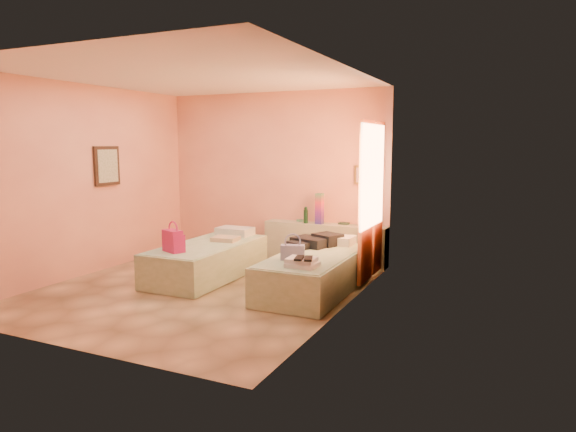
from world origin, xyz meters
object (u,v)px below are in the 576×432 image
at_px(headboard_ledge, 325,243).
at_px(green_book, 344,223).
at_px(magenta_handbag, 174,241).
at_px(flower_vase, 371,218).
at_px(bed_left, 207,261).
at_px(water_bottle, 306,216).
at_px(blue_handbag, 293,252).
at_px(towel_stack, 302,262).
at_px(bed_right, 314,273).

relative_size(headboard_ledge, green_book, 12.63).
relative_size(green_book, magenta_handbag, 0.51).
height_order(flower_vase, magenta_handbag, flower_vase).
distance_m(bed_left, water_bottle, 1.84).
bearing_deg(green_book, flower_vase, -3.14).
bearing_deg(water_bottle, bed_left, -121.82).
relative_size(water_bottle, magenta_handbag, 0.81).
distance_m(headboard_ledge, magenta_handbag, 2.61).
xyz_separation_m(water_bottle, blue_handbag, (0.63, -1.93, -0.18)).
bearing_deg(towel_stack, headboard_ledge, 104.13).
relative_size(bed_left, flower_vase, 7.40).
xyz_separation_m(bed_left, blue_handbag, (1.56, -0.43, 0.34)).
distance_m(bed_right, blue_handbag, 0.54).
xyz_separation_m(flower_vase, towel_stack, (-0.18, -2.32, -0.24)).
relative_size(bed_right, magenta_handbag, 6.32).
relative_size(headboard_ledge, flower_vase, 7.58).
xyz_separation_m(bed_right, green_book, (-0.16, 1.69, 0.41)).
height_order(bed_left, bed_right, same).
relative_size(bed_left, magenta_handbag, 6.32).
distance_m(bed_right, green_book, 1.75).
height_order(water_bottle, blue_handbag, water_bottle).
relative_size(headboard_ledge, towel_stack, 5.86).
bearing_deg(headboard_ledge, magenta_handbag, -120.90).
bearing_deg(bed_left, magenta_handbag, -98.36).
height_order(headboard_ledge, magenta_handbag, magenta_handbag).
bearing_deg(green_book, bed_right, -82.89).
bearing_deg(water_bottle, magenta_handbag, -115.43).
relative_size(bed_left, water_bottle, 7.85).
bearing_deg(bed_right, flower_vase, 79.52).
bearing_deg(blue_handbag, green_book, 72.05).
bearing_deg(green_book, towel_stack, -81.56).
xyz_separation_m(magenta_handbag, towel_stack, (1.90, -0.06, -0.10)).
bearing_deg(bed_left, bed_right, -1.63).
bearing_deg(magenta_handbag, blue_handbag, 31.22).
bearing_deg(magenta_handbag, towel_stack, 21.72).
height_order(bed_left, blue_handbag, blue_handbag).
relative_size(bed_right, flower_vase, 7.40).
height_order(water_bottle, magenta_handbag, water_bottle).
relative_size(headboard_ledge, magenta_handbag, 6.48).
height_order(water_bottle, flower_vase, flower_vase).
bearing_deg(flower_vase, towel_stack, -94.41).
distance_m(water_bottle, magenta_handbag, 2.38).
distance_m(headboard_ledge, bed_right, 1.68).
relative_size(bed_left, green_book, 12.32).
height_order(bed_left, flower_vase, flower_vase).
xyz_separation_m(headboard_ledge, blue_handbag, (0.32, -2.00, 0.27)).
bearing_deg(blue_handbag, magenta_handbag, 168.95).
bearing_deg(bed_left, water_bottle, 57.94).
bearing_deg(towel_stack, bed_left, 158.48).
height_order(bed_right, water_bottle, water_bottle).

